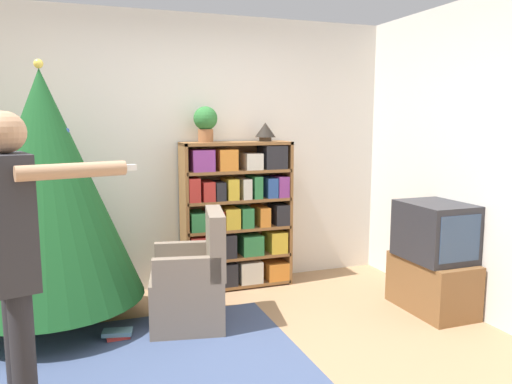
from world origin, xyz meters
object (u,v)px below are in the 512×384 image
(standing_person, at_px, (15,256))
(potted_plant, at_px, (206,122))
(bookshelf, at_px, (237,216))
(table_lamp, at_px, (265,131))
(television, at_px, (435,231))
(christmas_tree, at_px, (46,187))
(armchair, at_px, (192,286))

(standing_person, bearing_deg, potted_plant, 129.50)
(bookshelf, bearing_deg, table_lamp, 1.94)
(television, xyz_separation_m, potted_plant, (-1.67, 1.17, 0.91))
(bookshelf, bearing_deg, christmas_tree, -167.13)
(table_lamp, bearing_deg, christmas_tree, -168.71)
(standing_person, bearing_deg, television, 89.96)
(armchair, relative_size, potted_plant, 2.80)
(christmas_tree, height_order, armchair, christmas_tree)
(television, xyz_separation_m, armchair, (-2.00, 0.39, -0.37))
(bookshelf, distance_m, armchair, 1.06)
(armchair, xyz_separation_m, table_lamp, (0.91, 0.78, 1.19))
(christmas_tree, xyz_separation_m, potted_plant, (1.37, 0.39, 0.50))
(television, relative_size, standing_person, 0.36)
(armchair, bearing_deg, christmas_tree, -99.41)
(bookshelf, xyz_separation_m, table_lamp, (0.29, 0.01, 0.82))
(television, bearing_deg, bookshelf, 139.71)
(bookshelf, relative_size, christmas_tree, 0.68)
(armchair, distance_m, potted_plant, 1.53)
(potted_plant, bearing_deg, television, -35.04)
(standing_person, distance_m, table_lamp, 2.88)
(armchair, bearing_deg, standing_person, -31.16)
(television, distance_m, armchair, 2.07)
(christmas_tree, relative_size, table_lamp, 10.34)
(bookshelf, bearing_deg, standing_person, -131.04)
(potted_plant, height_order, table_lamp, potted_plant)
(television, relative_size, christmas_tree, 0.29)
(television, distance_m, standing_person, 3.22)
(bookshelf, bearing_deg, television, -40.29)
(bookshelf, relative_size, television, 2.38)
(standing_person, xyz_separation_m, table_lamp, (2.02, 1.99, 0.53))
(table_lamp, bearing_deg, potted_plant, 180.00)
(television, relative_size, table_lamp, 2.98)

